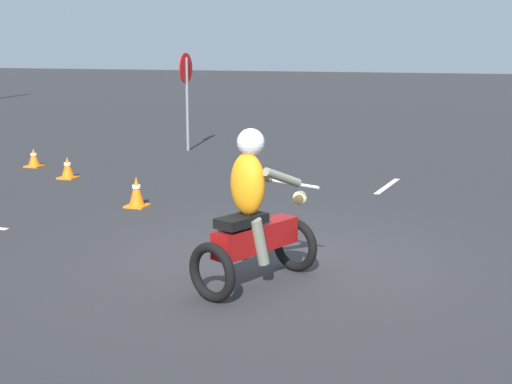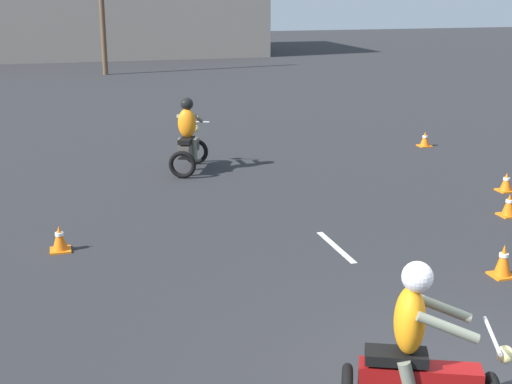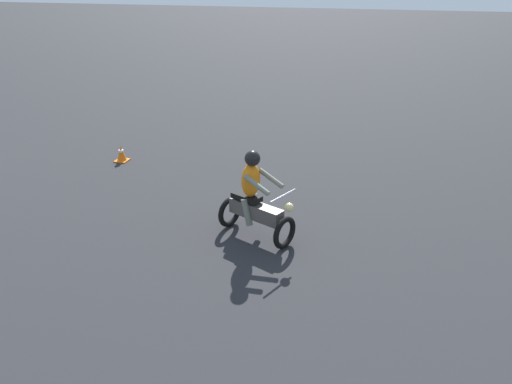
{
  "view_description": "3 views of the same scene",
  "coord_description": "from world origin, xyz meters",
  "px_view_note": "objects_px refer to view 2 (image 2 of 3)",
  "views": [
    {
      "loc": [
        -7.6,
        -2.34,
        2.47
      ],
      "look_at": [
        -0.85,
        -0.05,
        1.0
      ],
      "focal_mm": 50.0,
      "sensor_mm": 36.0,
      "label": 1
    },
    {
      "loc": [
        -3.85,
        -5.18,
        3.95
      ],
      "look_at": [
        -0.97,
        5.01,
        0.9
      ],
      "focal_mm": 50.0,
      "sensor_mm": 36.0,
      "label": 2
    },
    {
      "loc": [
        6.73,
        12.3,
        4.54
      ],
      "look_at": [
        -1.08,
        10.07,
        0.9
      ],
      "focal_mm": 35.0,
      "sensor_mm": 36.0,
      "label": 3
    }
  ],
  "objects_px": {
    "traffic_cone_far_right": "(425,139)",
    "motorcycle_rider_background": "(188,139)",
    "traffic_cone_mid_center": "(509,205)",
    "traffic_cone_far_center": "(503,261)",
    "motorcycle_rider_foreground": "(417,359)",
    "traffic_cone_mid_left": "(60,239)",
    "traffic_cone_near_left": "(506,182)"
  },
  "relations": [
    {
      "from": "traffic_cone_far_center",
      "to": "traffic_cone_mid_center",
      "type": "bearing_deg",
      "value": 53.79
    },
    {
      "from": "traffic_cone_mid_center",
      "to": "traffic_cone_far_right",
      "type": "height_order",
      "value": "traffic_cone_mid_center"
    },
    {
      "from": "traffic_cone_far_right",
      "to": "traffic_cone_mid_center",
      "type": "bearing_deg",
      "value": -104.05
    },
    {
      "from": "traffic_cone_mid_center",
      "to": "traffic_cone_far_center",
      "type": "relative_size",
      "value": 0.86
    },
    {
      "from": "motorcycle_rider_foreground",
      "to": "traffic_cone_far_right",
      "type": "bearing_deg",
      "value": 173.59
    },
    {
      "from": "motorcycle_rider_background",
      "to": "motorcycle_rider_foreground",
      "type": "bearing_deg",
      "value": -65.31
    },
    {
      "from": "motorcycle_rider_foreground",
      "to": "motorcycle_rider_background",
      "type": "distance_m",
      "value": 10.08
    },
    {
      "from": "motorcycle_rider_foreground",
      "to": "traffic_cone_far_center",
      "type": "xyz_separation_m",
      "value": [
        2.95,
        2.94,
        -0.49
      ]
    },
    {
      "from": "motorcycle_rider_foreground",
      "to": "traffic_cone_far_right",
      "type": "xyz_separation_m",
      "value": [
        6.11,
        10.96,
        -0.54
      ]
    },
    {
      "from": "motorcycle_rider_foreground",
      "to": "traffic_cone_mid_center",
      "type": "height_order",
      "value": "motorcycle_rider_foreground"
    },
    {
      "from": "motorcycle_rider_foreground",
      "to": "traffic_cone_mid_left",
      "type": "height_order",
      "value": "motorcycle_rider_foreground"
    },
    {
      "from": "traffic_cone_near_left",
      "to": "traffic_cone_mid_left",
      "type": "distance_m",
      "value": 8.75
    },
    {
      "from": "traffic_cone_mid_center",
      "to": "traffic_cone_far_right",
      "type": "relative_size",
      "value": 1.08
    },
    {
      "from": "motorcycle_rider_foreground",
      "to": "motorcycle_rider_background",
      "type": "xyz_separation_m",
      "value": [
        -0.21,
        10.08,
        0.0
      ]
    },
    {
      "from": "traffic_cone_far_center",
      "to": "motorcycle_rider_background",
      "type": "bearing_deg",
      "value": 113.89
    },
    {
      "from": "traffic_cone_mid_center",
      "to": "traffic_cone_far_center",
      "type": "bearing_deg",
      "value": -126.21
    },
    {
      "from": "traffic_cone_far_center",
      "to": "traffic_cone_far_right",
      "type": "bearing_deg",
      "value": 68.51
    },
    {
      "from": "traffic_cone_near_left",
      "to": "traffic_cone_far_right",
      "type": "bearing_deg",
      "value": 83.31
    },
    {
      "from": "motorcycle_rider_foreground",
      "to": "traffic_cone_far_center",
      "type": "bearing_deg",
      "value": 157.58
    },
    {
      "from": "traffic_cone_far_right",
      "to": "traffic_cone_far_center",
      "type": "height_order",
      "value": "traffic_cone_far_center"
    },
    {
      "from": "traffic_cone_mid_left",
      "to": "traffic_cone_near_left",
      "type": "bearing_deg",
      "value": 6.87
    },
    {
      "from": "traffic_cone_mid_left",
      "to": "traffic_cone_far_right",
      "type": "bearing_deg",
      "value": 29.85
    },
    {
      "from": "motorcycle_rider_background",
      "to": "traffic_cone_far_right",
      "type": "relative_size",
      "value": 4.36
    },
    {
      "from": "traffic_cone_mid_left",
      "to": "traffic_cone_mid_center",
      "type": "bearing_deg",
      "value": -2.69
    },
    {
      "from": "traffic_cone_mid_left",
      "to": "traffic_cone_far_center",
      "type": "relative_size",
      "value": 0.87
    },
    {
      "from": "motorcycle_rider_background",
      "to": "traffic_cone_far_center",
      "type": "bearing_deg",
      "value": -42.62
    },
    {
      "from": "traffic_cone_mid_center",
      "to": "traffic_cone_mid_left",
      "type": "height_order",
      "value": "traffic_cone_mid_left"
    },
    {
      "from": "traffic_cone_far_right",
      "to": "motorcycle_rider_background",
      "type": "bearing_deg",
      "value": -172.08
    },
    {
      "from": "motorcycle_rider_background",
      "to": "traffic_cone_mid_center",
      "type": "relative_size",
      "value": 4.04
    },
    {
      "from": "motorcycle_rider_background",
      "to": "traffic_cone_far_center",
      "type": "distance_m",
      "value": 7.83
    },
    {
      "from": "motorcycle_rider_foreground",
      "to": "traffic_cone_mid_center",
      "type": "relative_size",
      "value": 4.04
    },
    {
      "from": "traffic_cone_near_left",
      "to": "traffic_cone_mid_center",
      "type": "relative_size",
      "value": 0.93
    }
  ]
}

